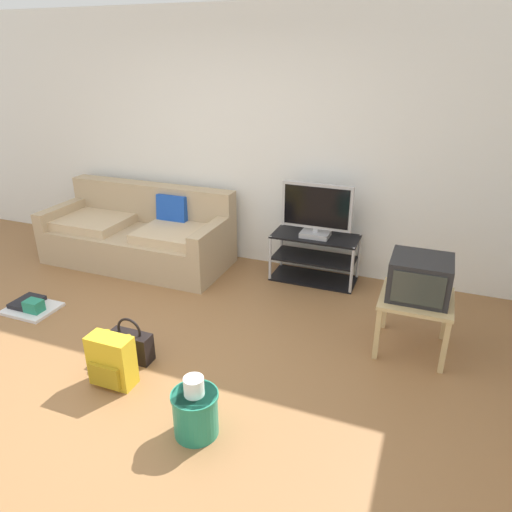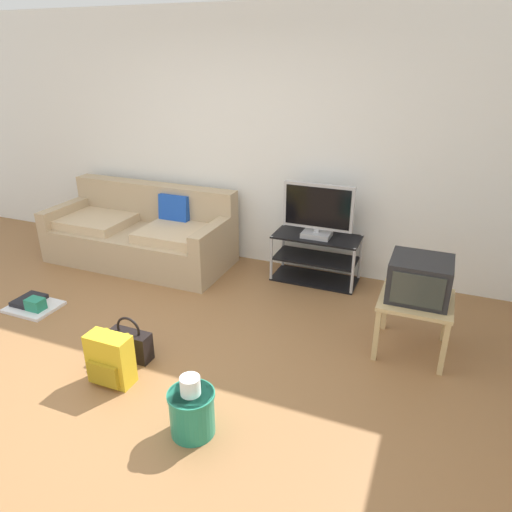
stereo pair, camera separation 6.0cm
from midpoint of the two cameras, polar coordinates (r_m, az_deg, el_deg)
ground_plane at (r=3.80m, az=-16.24°, el=-14.04°), size 9.00×9.80×0.02m
wall_back at (r=5.24m, az=-1.53°, el=13.63°), size 9.00×0.10×2.70m
couch at (r=5.58m, az=-14.15°, el=2.44°), size 2.09×0.92×0.84m
tv_stand at (r=5.00m, az=6.74°, el=-0.22°), size 0.89×0.41×0.50m
flat_tv at (r=4.79m, az=6.96°, el=5.43°), size 0.72×0.22×0.55m
side_table at (r=3.95m, az=18.33°, el=-5.64°), size 0.55×0.55×0.47m
crt_tv at (r=3.86m, az=18.79°, el=-2.49°), size 0.46×0.43×0.32m
backpack at (r=3.65m, az=-17.54°, el=-12.04°), size 0.33×0.23×0.39m
handbag at (r=3.90m, az=-15.32°, el=-10.33°), size 0.35×0.13×0.37m
cleaning_bucket at (r=3.14m, az=-7.92°, el=-18.01°), size 0.30×0.30×0.43m
floor_tray at (r=4.96m, az=-25.86°, el=-5.50°), size 0.46×0.37×0.14m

